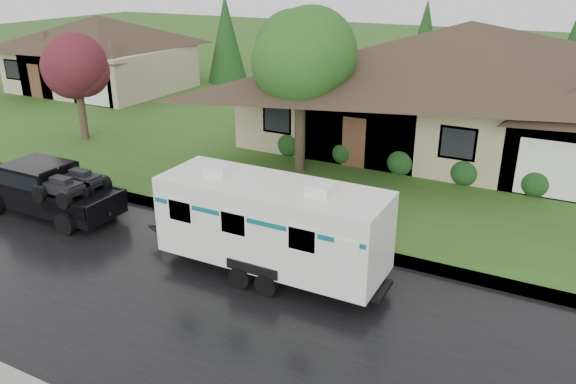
# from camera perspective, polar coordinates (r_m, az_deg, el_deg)

# --- Properties ---
(ground) EXTENTS (140.00, 140.00, 0.00)m
(ground) POSITION_cam_1_polar(r_m,az_deg,el_deg) (15.74, -1.37, -8.35)
(ground) COLOR #30561B
(ground) RESTS_ON ground
(road) EXTENTS (140.00, 8.00, 0.01)m
(road) POSITION_cam_1_polar(r_m,az_deg,el_deg) (14.29, -5.33, -11.91)
(road) COLOR black
(road) RESTS_ON ground
(curb) EXTENTS (140.00, 0.50, 0.15)m
(curb) POSITION_cam_1_polar(r_m,az_deg,el_deg) (17.46, 2.21, -4.82)
(curb) COLOR gray
(curb) RESTS_ON ground
(lawn) EXTENTS (140.00, 26.00, 0.15)m
(lawn) POSITION_cam_1_polar(r_m,az_deg,el_deg) (28.75, 13.31, 5.55)
(lawn) COLOR #30561B
(lawn) RESTS_ON ground
(house_main) EXTENTS (19.44, 10.80, 6.90)m
(house_main) POSITION_cam_1_polar(r_m,az_deg,el_deg) (26.41, 18.19, 11.47)
(house_main) COLOR tan
(house_main) RESTS_ON lawn
(house_far) EXTENTS (10.80, 8.64, 5.80)m
(house_far) POSITION_cam_1_polar(r_m,az_deg,el_deg) (39.99, -18.49, 13.82)
(house_far) COLOR tan
(house_far) RESTS_ON lawn
(tree_left_green) EXTENTS (3.81, 3.81, 6.31)m
(tree_left_green) POSITION_cam_1_polar(r_m,az_deg,el_deg) (21.99, 1.28, 13.07)
(tree_left_green) COLOR #382B1E
(tree_left_green) RESTS_ON lawn
(tree_red) EXTENTS (2.98, 2.98, 4.93)m
(tree_red) POSITION_cam_1_polar(r_m,az_deg,el_deg) (28.26, -20.75, 11.73)
(tree_red) COLOR #382B1E
(tree_red) RESTS_ON lawn
(shrub_row) EXTENTS (13.60, 1.00, 1.00)m
(shrub_row) POSITION_cam_1_polar(r_m,az_deg,el_deg) (22.85, 14.50, 2.67)
(shrub_row) COLOR #143814
(shrub_row) RESTS_ON lawn
(pickup_truck) EXTENTS (5.32, 2.02, 1.77)m
(pickup_truck) POSITION_cam_1_polar(r_m,az_deg,el_deg) (20.74, -23.36, 0.41)
(pickup_truck) COLOR black
(pickup_truck) RESTS_ON ground
(travel_trailer) EXTENTS (6.56, 2.30, 2.94)m
(travel_trailer) POSITION_cam_1_polar(r_m,az_deg,el_deg) (15.06, -1.64, -3.12)
(travel_trailer) COLOR white
(travel_trailer) RESTS_ON ground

